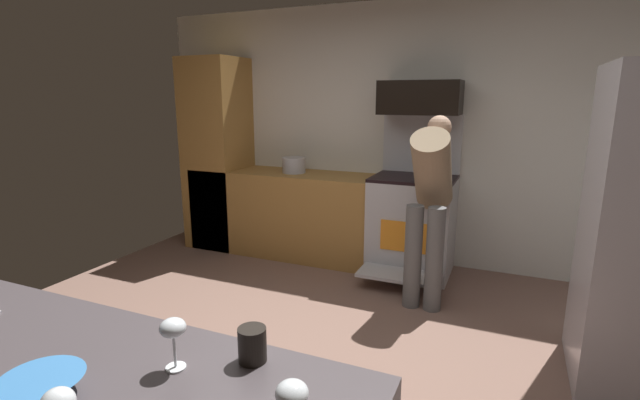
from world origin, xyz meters
name	(u,v)px	position (x,y,z in m)	size (l,w,h in m)	color
ground_plane	(289,372)	(0.00, 0.00, -0.01)	(5.20, 4.80, 0.02)	#7C5C4F
wall_back	(391,135)	(0.00, 2.34, 1.30)	(5.20, 0.12, 2.60)	silver
lower_cabinet_run	(298,214)	(-0.90, 1.98, 0.45)	(2.40, 0.60, 0.90)	#A37338
cabinet_column	(218,154)	(-1.90, 1.98, 1.05)	(0.60, 0.60, 2.10)	#A37338
oven_range	(412,221)	(0.34, 1.97, 0.51)	(0.76, 0.96, 1.52)	#B7B8BD
microwave	(420,98)	(0.34, 2.06, 1.68)	(0.74, 0.38, 0.31)	black
person_cook	(430,196)	(0.59, 1.36, 0.91)	(0.31, 0.65, 1.54)	#5D5D5D
mixing_bowl_large	(42,389)	(0.08, -1.57, 0.93)	(0.22, 0.22, 0.06)	#3977B7
wine_glass_near	(173,331)	(0.31, -1.32, 1.02)	(0.08, 0.08, 0.16)	silver
wine_glass_mid	(292,396)	(0.76, -1.44, 1.01)	(0.08, 0.08, 0.15)	silver
mug_coffee	(252,345)	(0.50, -1.20, 0.95)	(0.09, 0.09, 0.11)	black
stock_pot	(294,165)	(-0.94, 1.98, 0.98)	(0.24, 0.24, 0.16)	#B5B6BC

